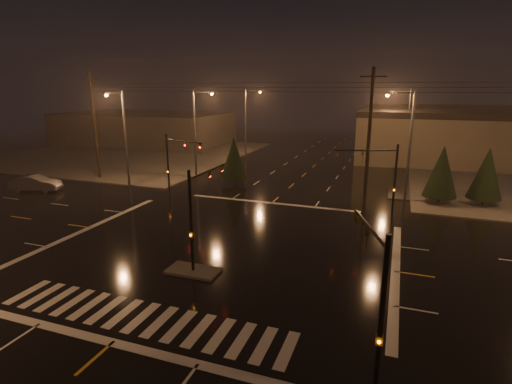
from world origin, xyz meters
The scene contains 22 objects.
ground centered at (0.00, 0.00, 0.00)m, with size 140.00×140.00×0.00m, color black.
sidewalk_nw centered at (-30.00, 30.00, 0.06)m, with size 36.00×36.00×0.12m, color #413F3A.
median_island centered at (0.00, -4.00, 0.07)m, with size 3.00×1.60×0.15m, color #413F3A.
crosswalk centered at (0.00, -9.00, 0.01)m, with size 15.00×2.60×0.01m, color beige.
stop_bar_near centered at (0.00, -11.00, 0.01)m, with size 16.00×0.50×0.01m, color beige.
stop_bar_far centered at (0.00, 11.00, 0.01)m, with size 16.00×0.50×0.01m, color beige.
commercial_block centered at (-35.00, 42.00, 2.80)m, with size 30.00×18.00×5.60m, color #3E3A36.
signal_mast_median centered at (0.00, -3.07, 3.75)m, with size 0.25×4.59×6.00m.
signal_mast_ne centered at (9.50, 10.14, 3.79)m, with size 4.84×1.86×6.00m.
signal_mast_nw centered at (-9.50, 10.14, 3.79)m, with size 4.84×1.86×6.00m.
signal_mast_se centered at (10.23, -9.75, 3.71)m, with size 1.55×3.87×6.00m.
streetlight_1 centered at (-11.18, 18.00, 5.80)m, with size 2.77×0.32×10.00m.
streetlight_2 centered at (-11.18, 34.00, 5.80)m, with size 2.77×0.32×10.00m.
streetlight_3 centered at (11.18, 16.00, 5.80)m, with size 2.77×0.32×10.00m.
streetlight_4 centered at (11.18, 36.00, 5.80)m, with size 2.77×0.32×10.00m.
streetlight_5 centered at (-16.00, 11.18, 5.80)m, with size 0.32×2.77×10.00m.
utility_pole_0 centered at (-22.00, 14.00, 6.13)m, with size 2.20×0.32×12.00m.
utility_pole_1 centered at (8.00, 14.00, 6.13)m, with size 2.20×0.32×12.00m.
conifer_0 centered at (14.38, 15.99, 3.02)m, with size 2.97×2.97×5.34m.
conifer_1 centered at (18.06, 16.62, 2.99)m, with size 2.93×2.93×5.28m.
conifer_3 centered at (-6.06, 16.48, 2.97)m, with size 2.90×2.90×5.24m.
car_crossing centered at (-24.11, 7.06, 0.81)m, with size 1.71×4.90×1.62m, color slate.
Camera 1 is at (10.55, -22.61, 10.35)m, focal length 28.00 mm.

